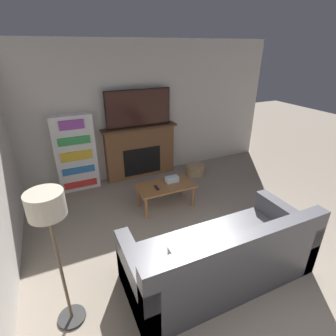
% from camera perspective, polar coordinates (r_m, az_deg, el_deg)
% --- Properties ---
extents(ground_plane, '(18.00, 18.00, 0.00)m').
position_cam_1_polar(ground_plane, '(3.29, 23.26, -28.93)').
color(ground_plane, gray).
extents(wall_back, '(5.85, 0.06, 2.70)m').
position_cam_1_polar(wall_back, '(5.47, -5.52, 12.16)').
color(wall_back, beige).
rests_on(wall_back, ground_plane).
extents(fireplace, '(1.55, 0.28, 1.09)m').
position_cam_1_polar(fireplace, '(5.54, -6.04, 3.62)').
color(fireplace, brown).
rests_on(fireplace, ground_plane).
extents(tv, '(1.32, 0.03, 0.73)m').
position_cam_1_polar(tv, '(5.26, -6.42, 12.79)').
color(tv, black).
rests_on(tv, fireplace).
extents(couch, '(2.21, 0.97, 0.90)m').
position_cam_1_polar(couch, '(3.32, 11.29, -18.73)').
color(couch, '#4C4C51').
rests_on(couch, ground_plane).
extents(coffee_table, '(0.98, 0.52, 0.42)m').
position_cam_1_polar(coffee_table, '(4.48, -0.55, -4.36)').
color(coffee_table, brown).
rests_on(coffee_table, ground_plane).
extents(tissue_box, '(0.22, 0.12, 0.10)m').
position_cam_1_polar(tissue_box, '(4.54, 0.88, -2.45)').
color(tissue_box, silver).
rests_on(tissue_box, coffee_table).
extents(remote_control, '(0.04, 0.15, 0.02)m').
position_cam_1_polar(remote_control, '(4.36, -2.50, -4.30)').
color(remote_control, black).
rests_on(remote_control, coffee_table).
extents(bookshelf, '(0.74, 0.29, 1.46)m').
position_cam_1_polar(bookshelf, '(5.22, -19.48, 3.03)').
color(bookshelf, white).
rests_on(bookshelf, ground_plane).
extents(floor_lamp, '(0.31, 0.31, 1.51)m').
position_cam_1_polar(floor_lamp, '(2.44, -24.49, -9.98)').
color(floor_lamp, '#2D2D2D').
rests_on(floor_lamp, ground_plane).
extents(storage_basket, '(0.40, 0.40, 0.22)m').
position_cam_1_polar(storage_basket, '(5.74, 6.00, -0.37)').
color(storage_basket, tan).
rests_on(storage_basket, ground_plane).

